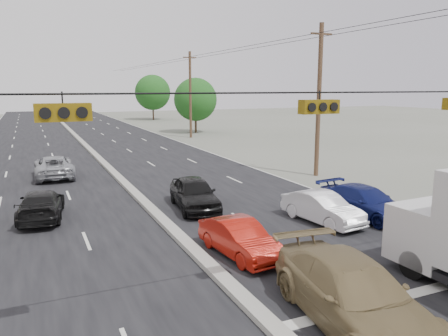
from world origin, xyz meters
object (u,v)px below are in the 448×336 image
at_px(utility_pole_right_c, 190,94).
at_px(queue_car_d, 365,203).
at_px(tan_sedan, 353,294).
at_px(queue_car_b, 322,208).
at_px(queue_car_a, 194,193).
at_px(oncoming_far, 54,167).
at_px(utility_pole_right_b, 319,100).
at_px(tree_right_mid, 195,99).
at_px(oncoming_near, 41,205).
at_px(tree_right_far, 153,92).
at_px(red_sedan, 240,239).

xyz_separation_m(utility_pole_right_c, queue_car_d, (-3.78, -33.96, -4.40)).
relative_size(tan_sedan, queue_car_b, 1.39).
xyz_separation_m(queue_car_a, oncoming_far, (-5.86, 10.98, -0.06)).
distance_m(tan_sedan, queue_car_b, 8.51).
bearing_deg(tan_sedan, queue_car_d, 53.28).
bearing_deg(queue_car_b, utility_pole_right_b, 47.83).
xyz_separation_m(tree_right_mid, queue_car_b, (-8.57, -38.82, -3.66)).
distance_m(utility_pole_right_c, queue_car_d, 34.46).
relative_size(utility_pole_right_b, queue_car_b, 2.45).
xyz_separation_m(utility_pole_right_c, oncoming_near, (-17.38, -28.11, -4.45)).
relative_size(queue_car_d, oncoming_far, 0.94).
bearing_deg(tree_right_far, oncoming_far, -112.25).
bearing_deg(red_sedan, utility_pole_right_b, 38.09).
distance_m(tree_right_mid, queue_car_a, 36.92).
bearing_deg(tree_right_mid, tree_right_far, 87.71).
relative_size(tree_right_mid, tan_sedan, 1.26).
height_order(tan_sedan, red_sedan, tan_sedan).
bearing_deg(tree_right_far, tan_sedan, -101.17).
bearing_deg(utility_pole_right_c, red_sedan, -107.23).
distance_m(tree_right_mid, oncoming_near, 38.79).
bearing_deg(oncoming_near, tan_sedan, 124.84).
bearing_deg(queue_car_d, utility_pole_right_c, 77.14).
height_order(tree_right_mid, queue_car_b, tree_right_mid).
xyz_separation_m(tan_sedan, oncoming_far, (-5.78, 22.65, -0.10)).
relative_size(tree_right_far, tan_sedan, 1.44).
height_order(utility_pole_right_c, red_sedan, utility_pole_right_c).
height_order(red_sedan, queue_car_a, queue_car_a).
relative_size(utility_pole_right_c, tan_sedan, 1.76).
bearing_deg(oncoming_far, utility_pole_right_b, 158.69).
distance_m(tan_sedan, oncoming_near, 14.66).
bearing_deg(utility_pole_right_c, queue_car_a, -109.55).
relative_size(utility_pole_right_b, oncoming_far, 1.92).
bearing_deg(red_sedan, utility_pole_right_c, 66.67).
xyz_separation_m(utility_pole_right_b, oncoming_near, (-17.38, -3.11, -4.45)).
xyz_separation_m(tree_right_far, queue_car_d, (-7.28, -63.96, -4.25)).
bearing_deg(utility_pole_right_c, utility_pole_right_b, -90.00).
bearing_deg(tree_right_mid, utility_pole_right_c, -116.57).
xyz_separation_m(tan_sedan, oncoming_near, (-6.85, 12.96, -0.16)).
bearing_deg(queue_car_b, oncoming_near, 145.58).
xyz_separation_m(red_sedan, oncoming_near, (-6.28, 7.69, 0.02)).
height_order(tree_right_far, red_sedan, tree_right_far).
relative_size(red_sedan, oncoming_near, 0.86).
relative_size(queue_car_b, queue_car_d, 0.84).
height_order(queue_car_b, queue_car_d, queue_car_d).
bearing_deg(utility_pole_right_c, oncoming_far, -131.51).
relative_size(tan_sedan, queue_car_a, 1.23).
distance_m(tree_right_mid, oncoming_far, 30.25).
bearing_deg(tree_right_far, utility_pole_right_b, -93.64).
bearing_deg(oncoming_far, utility_pole_right_c, -130.85).
distance_m(utility_pole_right_c, tree_right_mid, 5.64).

